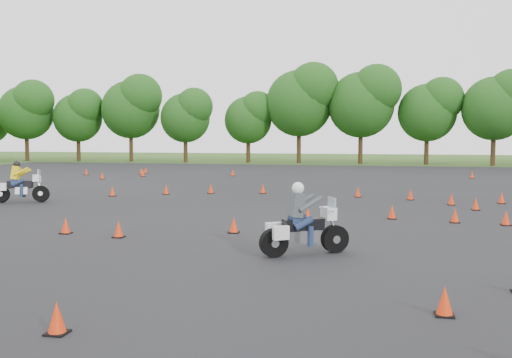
# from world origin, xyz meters

# --- Properties ---
(ground) EXTENTS (140.00, 140.00, 0.00)m
(ground) POSITION_xyz_m (0.00, 0.00, 0.00)
(ground) COLOR #2D5119
(ground) RESTS_ON ground
(asphalt_pad) EXTENTS (62.00, 62.00, 0.00)m
(asphalt_pad) POSITION_xyz_m (0.00, 6.00, 0.01)
(asphalt_pad) COLOR black
(asphalt_pad) RESTS_ON ground
(treeline) EXTENTS (87.00, 32.75, 10.83)m
(treeline) POSITION_xyz_m (4.95, 34.96, 4.65)
(treeline) COLOR #1C4814
(treeline) RESTS_ON ground
(traffic_cones) EXTENTS (32.55, 32.75, 0.45)m
(traffic_cones) POSITION_xyz_m (0.11, 4.57, 0.23)
(traffic_cones) COLOR red
(traffic_cones) RESTS_ON asphalt_pad
(rider_grey) EXTENTS (2.29, 1.77, 1.75)m
(rider_grey) POSITION_xyz_m (2.83, -3.60, 0.88)
(rider_grey) COLOR #404448
(rider_grey) RESTS_ON ground
(rider_yellow) EXTENTS (2.41, 1.44, 1.78)m
(rider_yellow) POSITION_xyz_m (-10.26, 4.33, 0.90)
(rider_yellow) COLOR gold
(rider_yellow) RESTS_ON ground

